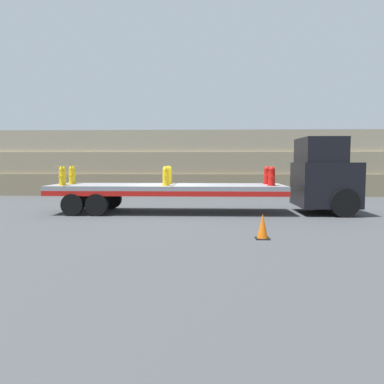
{
  "coord_description": "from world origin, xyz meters",
  "views": [
    {
      "loc": [
        1.59,
        -15.53,
        2.09
      ],
      "look_at": [
        1.03,
        0.0,
        0.86
      ],
      "focal_mm": 35.0,
      "sensor_mm": 36.0,
      "label": 1
    }
  ],
  "objects_px": {
    "flatbed_trailer": "(155,190)",
    "fire_hydrant_yellow_near_0": "(62,176)",
    "fire_hydrant_red_far_2": "(267,175)",
    "traffic_cone": "(263,226)",
    "fire_hydrant_red_near_2": "(272,176)",
    "fire_hydrant_yellow_far_1": "(169,175)",
    "fire_hydrant_yellow_far_0": "(72,175)",
    "fire_hydrant_yellow_near_1": "(166,176)",
    "truck_cab": "(326,176)"
  },
  "relations": [
    {
      "from": "fire_hydrant_red_near_2",
      "to": "traffic_cone",
      "type": "distance_m",
      "value": 5.07
    },
    {
      "from": "flatbed_trailer",
      "to": "fire_hydrant_yellow_near_1",
      "type": "xyz_separation_m",
      "value": [
        0.51,
        -0.55,
        0.57
      ]
    },
    {
      "from": "truck_cab",
      "to": "fire_hydrant_yellow_far_0",
      "type": "xyz_separation_m",
      "value": [
        -10.75,
        0.55,
        0.01
      ]
    },
    {
      "from": "fire_hydrant_red_near_2",
      "to": "fire_hydrant_yellow_far_0",
      "type": "bearing_deg",
      "value": 172.61
    },
    {
      "from": "fire_hydrant_red_near_2",
      "to": "fire_hydrant_yellow_far_1",
      "type": "bearing_deg",
      "value": 165.46
    },
    {
      "from": "flatbed_trailer",
      "to": "traffic_cone",
      "type": "bearing_deg",
      "value": -55.65
    },
    {
      "from": "truck_cab",
      "to": "fire_hydrant_yellow_far_0",
      "type": "relative_size",
      "value": 4.02
    },
    {
      "from": "flatbed_trailer",
      "to": "fire_hydrant_red_near_2",
      "type": "xyz_separation_m",
      "value": [
        4.73,
        -0.55,
        0.57
      ]
    },
    {
      "from": "fire_hydrant_yellow_far_1",
      "to": "traffic_cone",
      "type": "distance_m",
      "value": 6.8
    },
    {
      "from": "truck_cab",
      "to": "fire_hydrant_yellow_near_0",
      "type": "relative_size",
      "value": 4.02
    },
    {
      "from": "flatbed_trailer",
      "to": "fire_hydrant_yellow_near_1",
      "type": "height_order",
      "value": "fire_hydrant_yellow_near_1"
    },
    {
      "from": "fire_hydrant_yellow_near_0",
      "to": "fire_hydrant_yellow_far_0",
      "type": "distance_m",
      "value": 1.09
    },
    {
      "from": "traffic_cone",
      "to": "truck_cab",
      "type": "bearing_deg",
      "value": 57.8
    },
    {
      "from": "fire_hydrant_red_far_2",
      "to": "flatbed_trailer",
      "type": "bearing_deg",
      "value": -173.4
    },
    {
      "from": "fire_hydrant_yellow_far_0",
      "to": "fire_hydrant_red_near_2",
      "type": "xyz_separation_m",
      "value": [
        8.44,
        -1.09,
        0.0
      ]
    },
    {
      "from": "traffic_cone",
      "to": "fire_hydrant_yellow_far_1",
      "type": "bearing_deg",
      "value": 118.11
    },
    {
      "from": "fire_hydrant_yellow_near_0",
      "to": "fire_hydrant_red_far_2",
      "type": "bearing_deg",
      "value": 7.39
    },
    {
      "from": "fire_hydrant_red_far_2",
      "to": "traffic_cone",
      "type": "relative_size",
      "value": 1.1
    },
    {
      "from": "fire_hydrant_yellow_far_0",
      "to": "fire_hydrant_red_far_2",
      "type": "relative_size",
      "value": 1.0
    },
    {
      "from": "fire_hydrant_yellow_far_0",
      "to": "fire_hydrant_red_far_2",
      "type": "height_order",
      "value": "same"
    },
    {
      "from": "truck_cab",
      "to": "fire_hydrant_yellow_near_1",
      "type": "relative_size",
      "value": 4.02
    },
    {
      "from": "traffic_cone",
      "to": "fire_hydrant_red_near_2",
      "type": "bearing_deg",
      "value": 77.52
    },
    {
      "from": "flatbed_trailer",
      "to": "fire_hydrant_yellow_near_0",
      "type": "height_order",
      "value": "fire_hydrant_yellow_near_0"
    },
    {
      "from": "fire_hydrant_yellow_far_1",
      "to": "fire_hydrant_red_near_2",
      "type": "height_order",
      "value": "same"
    },
    {
      "from": "fire_hydrant_red_far_2",
      "to": "fire_hydrant_yellow_near_0",
      "type": "bearing_deg",
      "value": -172.61
    },
    {
      "from": "traffic_cone",
      "to": "fire_hydrant_yellow_far_0",
      "type": "bearing_deg",
      "value": 141.31
    },
    {
      "from": "fire_hydrant_red_far_2",
      "to": "traffic_cone",
      "type": "xyz_separation_m",
      "value": [
        -1.07,
        -5.91,
        -1.19
      ]
    },
    {
      "from": "flatbed_trailer",
      "to": "traffic_cone",
      "type": "xyz_separation_m",
      "value": [
        3.66,
        -5.36,
        -0.61
      ]
    },
    {
      "from": "truck_cab",
      "to": "flatbed_trailer",
      "type": "height_order",
      "value": "truck_cab"
    },
    {
      "from": "fire_hydrant_yellow_near_1",
      "to": "fire_hydrant_yellow_far_1",
      "type": "distance_m",
      "value": 1.09
    },
    {
      "from": "truck_cab",
      "to": "fire_hydrant_yellow_far_1",
      "type": "height_order",
      "value": "truck_cab"
    },
    {
      "from": "fire_hydrant_yellow_near_0",
      "to": "fire_hydrant_yellow_far_0",
      "type": "xyz_separation_m",
      "value": [
        0.0,
        1.09,
        0.0
      ]
    },
    {
      "from": "fire_hydrant_yellow_near_0",
      "to": "fire_hydrant_yellow_near_1",
      "type": "xyz_separation_m",
      "value": [
        4.22,
        0.0,
        0.0
      ]
    },
    {
      "from": "fire_hydrant_yellow_far_0",
      "to": "fire_hydrant_yellow_near_1",
      "type": "relative_size",
      "value": 1.0
    },
    {
      "from": "fire_hydrant_yellow_near_0",
      "to": "traffic_cone",
      "type": "xyz_separation_m",
      "value": [
        7.38,
        -4.81,
        -1.19
      ]
    },
    {
      "from": "flatbed_trailer",
      "to": "fire_hydrant_yellow_far_1",
      "type": "relative_size",
      "value": 12.56
    },
    {
      "from": "fire_hydrant_yellow_far_1",
      "to": "fire_hydrant_yellow_far_0",
      "type": "bearing_deg",
      "value": 180.0
    },
    {
      "from": "flatbed_trailer",
      "to": "fire_hydrant_yellow_far_1",
      "type": "height_order",
      "value": "fire_hydrant_yellow_far_1"
    },
    {
      "from": "truck_cab",
      "to": "fire_hydrant_red_near_2",
      "type": "relative_size",
      "value": 4.02
    },
    {
      "from": "fire_hydrant_red_near_2",
      "to": "fire_hydrant_red_far_2",
      "type": "distance_m",
      "value": 1.09
    },
    {
      "from": "fire_hydrant_yellow_near_0",
      "to": "fire_hydrant_yellow_far_1",
      "type": "distance_m",
      "value": 4.36
    },
    {
      "from": "truck_cab",
      "to": "fire_hydrant_yellow_near_0",
      "type": "bearing_deg",
      "value": -177.09
    },
    {
      "from": "flatbed_trailer",
      "to": "fire_hydrant_yellow_near_0",
      "type": "distance_m",
      "value": 3.8
    },
    {
      "from": "fire_hydrant_yellow_near_1",
      "to": "fire_hydrant_yellow_near_0",
      "type": "bearing_deg",
      "value": 180.0
    },
    {
      "from": "fire_hydrant_yellow_near_0",
      "to": "fire_hydrant_red_near_2",
      "type": "bearing_deg",
      "value": 0.0
    },
    {
      "from": "fire_hydrant_red_far_2",
      "to": "fire_hydrant_yellow_near_1",
      "type": "bearing_deg",
      "value": -165.46
    },
    {
      "from": "truck_cab",
      "to": "fire_hydrant_yellow_near_0",
      "type": "xyz_separation_m",
      "value": [
        -10.75,
        -0.55,
        0.01
      ]
    },
    {
      "from": "truck_cab",
      "to": "fire_hydrant_yellow_near_1",
      "type": "height_order",
      "value": "truck_cab"
    },
    {
      "from": "fire_hydrant_yellow_near_0",
      "to": "fire_hydrant_red_near_2",
      "type": "xyz_separation_m",
      "value": [
        8.44,
        0.0,
        0.0
      ]
    },
    {
      "from": "flatbed_trailer",
      "to": "fire_hydrant_yellow_near_1",
      "type": "relative_size",
      "value": 12.56
    }
  ]
}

